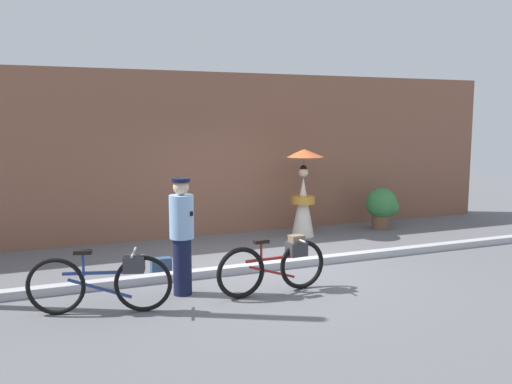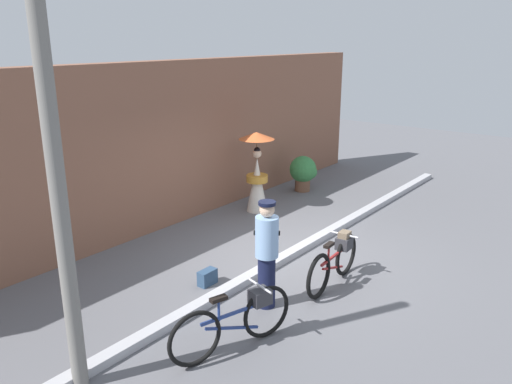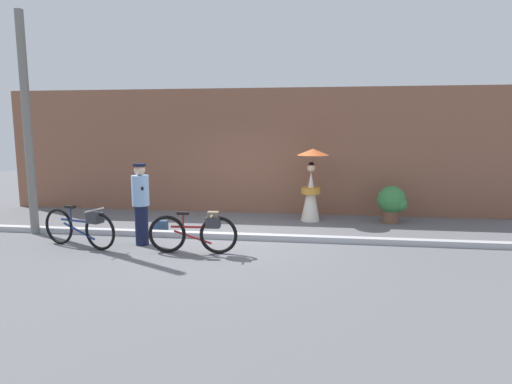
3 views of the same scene
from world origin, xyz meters
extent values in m
plane|color=slate|center=(0.00, 0.00, 0.00)|extent=(30.00, 30.00, 0.00)
cube|color=brown|center=(0.00, 3.13, 1.71)|extent=(14.00, 0.40, 3.41)
cube|color=#B2B2B7|center=(0.00, 0.00, 0.06)|extent=(14.00, 0.20, 0.12)
torus|color=black|center=(-2.25, -1.20, 0.37)|extent=(0.72, 0.26, 0.74)
torus|color=black|center=(-3.29, -0.90, 0.37)|extent=(0.72, 0.26, 0.74)
cube|color=navy|center=(-2.77, -1.05, 0.53)|extent=(0.88, 0.29, 0.04)
cube|color=navy|center=(-2.77, -1.05, 0.32)|extent=(0.77, 0.25, 0.28)
cylinder|color=navy|center=(-2.96, -1.00, 0.65)|extent=(0.03, 0.03, 0.31)
cube|color=black|center=(-2.96, -1.00, 0.80)|extent=(0.24, 0.15, 0.05)
cylinder|color=silver|center=(-2.36, -1.17, 0.78)|extent=(0.16, 0.47, 0.03)
cube|color=#333338|center=(-2.36, -1.17, 0.63)|extent=(0.31, 0.28, 0.20)
torus|color=black|center=(0.06, -1.12, 0.36)|extent=(0.72, 0.11, 0.72)
torus|color=black|center=(-0.91, -1.19, 0.36)|extent=(0.72, 0.11, 0.72)
cube|color=maroon|center=(-0.43, -1.15, 0.51)|extent=(0.82, 0.09, 0.04)
cube|color=maroon|center=(-0.43, -1.15, 0.31)|extent=(0.72, 0.08, 0.26)
cylinder|color=maroon|center=(-0.60, -1.17, 0.62)|extent=(0.03, 0.03, 0.29)
cube|color=black|center=(-0.60, -1.17, 0.77)|extent=(0.23, 0.10, 0.05)
cylinder|color=silver|center=(-0.04, -1.13, 0.75)|extent=(0.06, 0.48, 0.03)
cube|color=#333338|center=(-0.04, -1.13, 0.60)|extent=(0.27, 0.24, 0.20)
cube|color=#72604C|center=(-0.04, -1.13, 0.73)|extent=(0.21, 0.17, 0.14)
cylinder|color=#141938|center=(-1.61, -0.71, 0.40)|extent=(0.26, 0.26, 0.81)
cylinder|color=#8CB2E0|center=(-1.61, -0.71, 1.11)|extent=(0.34, 0.34, 0.61)
sphere|color=#D8B293|center=(-1.61, -0.71, 1.52)|extent=(0.22, 0.22, 0.22)
cylinder|color=black|center=(-1.61, -0.71, 1.62)|extent=(0.25, 0.25, 0.05)
cube|color=black|center=(-1.61, -0.71, 1.17)|extent=(0.25, 0.33, 0.06)
cone|color=silver|center=(1.73, 2.08, 0.63)|extent=(0.48, 0.48, 1.25)
cylinder|color=#C1842D|center=(1.73, 2.08, 0.78)|extent=(0.49, 0.49, 0.16)
sphere|color=beige|center=(1.73, 2.08, 1.35)|extent=(0.20, 0.20, 0.20)
sphere|color=black|center=(1.73, 2.08, 1.42)|extent=(0.15, 0.15, 0.15)
cylinder|color=olive|center=(1.77, 2.13, 1.47)|extent=(0.02, 0.02, 0.55)
cone|color=orange|center=(1.77, 2.13, 1.75)|extent=(0.81, 0.81, 0.16)
cylinder|color=brown|center=(3.72, 2.13, 0.15)|extent=(0.39, 0.39, 0.30)
sphere|color=#387F42|center=(3.72, 2.13, 0.58)|extent=(0.69, 0.69, 0.69)
sphere|color=#387F42|center=(3.89, 2.03, 0.49)|extent=(0.38, 0.38, 0.38)
cube|color=navy|center=(-1.66, 0.45, 0.13)|extent=(0.32, 0.17, 0.25)
cube|color=#243951|center=(-1.66, 0.40, 0.19)|extent=(0.27, 0.06, 0.09)
cylinder|color=slate|center=(-4.38, -0.12, 2.40)|extent=(0.18, 0.18, 4.80)
camera|label=1|loc=(-3.51, -8.02, 2.46)|focal=38.54mm
camera|label=2|loc=(-7.02, -4.78, 3.86)|focal=35.57mm
camera|label=3|loc=(1.84, -8.82, 2.33)|focal=30.35mm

